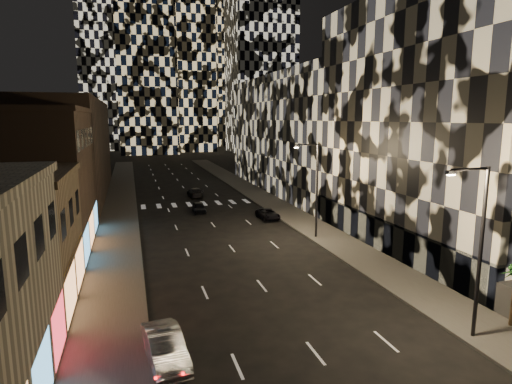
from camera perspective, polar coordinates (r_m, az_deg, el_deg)
sidewalk_left at (r=58.03m, az=-17.76°, el=-2.00°), size 4.00×120.00×0.15m
sidewalk_right at (r=60.84m, az=1.41°, el=-0.99°), size 4.00×120.00×0.15m
curb_left at (r=58.01m, az=-15.68°, el=-1.90°), size 0.20×120.00×0.15m
curb_right at (r=60.24m, az=-0.50°, el=-1.10°), size 0.20×120.00×0.15m
retail_brown at (r=41.65m, az=-28.27°, el=1.06°), size 10.00×15.00×12.00m
retail_filler_left at (r=67.58m, az=-23.87°, el=5.18°), size 10.00×40.00×14.00m
midrise_right at (r=42.29m, az=25.94°, el=8.18°), size 16.00×25.00×22.00m
midrise_base at (r=38.87m, az=16.40°, el=-5.49°), size 0.60×25.00×3.00m
midrise_filler_right at (r=69.93m, az=7.55°, el=7.70°), size 16.00×40.00×18.00m
tower_center_low at (r=151.35m, az=-14.80°, el=23.29°), size 18.00×18.00×95.00m
streetlight_near at (r=24.53m, az=27.45°, el=-5.82°), size 2.55×0.25×9.00m
streetlight_far at (r=40.95m, az=7.84°, el=1.10°), size 2.55×0.25×9.00m
car_silver_parked at (r=22.03m, az=-12.04°, el=-19.56°), size 2.16×4.79×1.53m
car_dark_midlane at (r=53.08m, az=-7.60°, el=-2.06°), size 1.71×3.84×1.28m
car_dark_oncoming at (r=63.68m, az=-8.11°, el=-0.05°), size 2.01×4.75×1.37m
car_dark_rightlane at (r=49.39m, az=1.61°, el=-2.94°), size 2.05×4.26×1.17m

